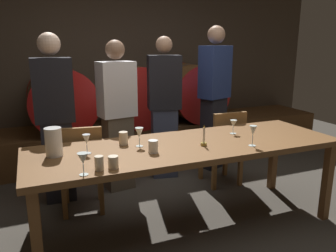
{
  "coord_description": "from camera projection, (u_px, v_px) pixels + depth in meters",
  "views": [
    {
      "loc": [
        -1.33,
        -2.4,
        1.61
      ],
      "look_at": [
        -0.22,
        0.27,
        0.9
      ],
      "focal_mm": 35.74,
      "sensor_mm": 36.0,
      "label": 1
    }
  ],
  "objects": [
    {
      "name": "cup_center_right",
      "position": [
        123.0,
        138.0,
        2.82
      ],
      "size": [
        0.07,
        0.07,
        0.11
      ],
      "primitive_type": "cylinder",
      "color": "beige",
      "rests_on": "dining_table"
    },
    {
      "name": "back_wall",
      "position": [
        121.0,
        70.0,
        5.17
      ],
      "size": [
        6.72,
        0.24,
        2.43
      ],
      "primitive_type": "cube",
      "color": "#473A2D",
      "rests_on": "ground"
    },
    {
      "name": "guest_far_right",
      "position": [
        214.0,
        97.0,
        4.28
      ],
      "size": [
        0.44,
        0.36,
        1.83
      ],
      "rotation": [
        0.0,
        0.0,
        3.49
      ],
      "color": "black",
      "rests_on": "ground"
    },
    {
      "name": "dining_table",
      "position": [
        188.0,
        151.0,
        2.87
      ],
      "size": [
        2.67,
        0.86,
        0.78
      ],
      "color": "brown",
      "rests_on": "ground"
    },
    {
      "name": "wine_barrel_right",
      "position": [
        191.0,
        92.0,
        5.11
      ],
      "size": [
        0.85,
        0.9,
        0.85
      ],
      "color": "brown",
      "rests_on": "barrel_shelf"
    },
    {
      "name": "wine_glass_right",
      "position": [
        253.0,
        131.0,
        2.77
      ],
      "size": [
        0.06,
        0.06,
        0.17
      ],
      "color": "silver",
      "rests_on": "dining_table"
    },
    {
      "name": "guest_far_left",
      "position": [
        55.0,
        118.0,
        3.35
      ],
      "size": [
        0.39,
        0.25,
        1.72
      ],
      "rotation": [
        0.0,
        0.0,
        3.12
      ],
      "color": "black",
      "rests_on": "ground"
    },
    {
      "name": "wine_glass_far_right",
      "position": [
        233.0,
        124.0,
        3.15
      ],
      "size": [
        0.06,
        0.06,
        0.13
      ],
      "color": "silver",
      "rests_on": "dining_table"
    },
    {
      "name": "chair_right",
      "position": [
        224.0,
        144.0,
        3.82
      ],
      "size": [
        0.41,
        0.41,
        0.88
      ],
      "rotation": [
        0.0,
        0.0,
        3.11
      ],
      "color": "brown",
      "rests_on": "ground"
    },
    {
      "name": "candle_center",
      "position": [
        204.0,
        140.0,
        2.79
      ],
      "size": [
        0.05,
        0.05,
        0.18
      ],
      "color": "olive",
      "rests_on": "dining_table"
    },
    {
      "name": "guest_center_left",
      "position": [
        117.0,
        116.0,
        3.65
      ],
      "size": [
        0.41,
        0.3,
        1.65
      ],
      "rotation": [
        0.0,
        0.0,
        3.31
      ],
      "color": "brown",
      "rests_on": "ground"
    },
    {
      "name": "guest_center_right",
      "position": [
        164.0,
        107.0,
        4.0
      ],
      "size": [
        0.42,
        0.31,
        1.7
      ],
      "rotation": [
        0.0,
        0.0,
        2.93
      ],
      "color": "#33384C",
      "rests_on": "ground"
    },
    {
      "name": "wine_glass_left",
      "position": [
        87.0,
        140.0,
        2.57
      ],
      "size": [
        0.06,
        0.06,
        0.15
      ],
      "color": "white",
      "rests_on": "dining_table"
    },
    {
      "name": "cup_far_right",
      "position": [
        153.0,
        146.0,
        2.61
      ],
      "size": [
        0.08,
        0.08,
        0.1
      ],
      "primitive_type": "cylinder",
      "color": "white",
      "rests_on": "dining_table"
    },
    {
      "name": "wine_glass_center",
      "position": [
        139.0,
        133.0,
        2.76
      ],
      "size": [
        0.07,
        0.07,
        0.16
      ],
      "color": "silver",
      "rests_on": "dining_table"
    },
    {
      "name": "barrel_shelf",
      "position": [
        133.0,
        139.0,
        4.91
      ],
      "size": [
        6.05,
        0.9,
        0.48
      ],
      "primitive_type": "cube",
      "color": "brown",
      "rests_on": "ground"
    },
    {
      "name": "cup_center_left",
      "position": [
        113.0,
        162.0,
        2.29
      ],
      "size": [
        0.07,
        0.07,
        0.09
      ],
      "primitive_type": "cylinder",
      "color": "beige",
      "rests_on": "dining_table"
    },
    {
      "name": "cup_far_left",
      "position": [
        99.0,
        163.0,
        2.25
      ],
      "size": [
        0.06,
        0.06,
        0.1
      ],
      "primitive_type": "cylinder",
      "color": "beige",
      "rests_on": "dining_table"
    },
    {
      "name": "wine_glass_far_left",
      "position": [
        83.0,
        159.0,
        2.15
      ],
      "size": [
        0.07,
        0.07,
        0.15
      ],
      "color": "silver",
      "rests_on": "dining_table"
    },
    {
      "name": "pitcher",
      "position": [
        54.0,
        142.0,
        2.52
      ],
      "size": [
        0.13,
        0.13,
        0.22
      ],
      "color": "white",
      "rests_on": "dining_table"
    },
    {
      "name": "chair_left",
      "position": [
        81.0,
        165.0,
        3.18
      ],
      "size": [
        0.45,
        0.45,
        0.88
      ],
      "rotation": [
        0.0,
        0.0,
        3.0
      ],
      "color": "brown",
      "rests_on": "ground"
    },
    {
      "name": "wine_barrel_left",
      "position": [
        61.0,
        100.0,
        4.4
      ],
      "size": [
        0.85,
        0.9,
        0.85
      ],
      "color": "#513319",
      "rests_on": "barrel_shelf"
    },
    {
      "name": "wine_barrel_center",
      "position": [
        133.0,
        95.0,
        4.76
      ],
      "size": [
        0.85,
        0.9,
        0.85
      ],
      "color": "brown",
      "rests_on": "barrel_shelf"
    },
    {
      "name": "ground_plane",
      "position": [
        202.0,
        226.0,
        3.03
      ],
      "size": [
        8.74,
        8.74,
        0.0
      ],
      "primitive_type": "plane",
      "color": "#3F3A33"
    }
  ]
}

